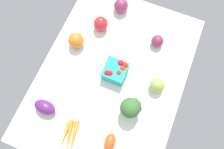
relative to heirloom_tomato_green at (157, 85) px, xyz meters
The scene contains 11 objects.
tablecloth 24.68cm from the heirloom_tomato_green, 96.74° to the left, with size 104.00×76.00×2.00cm, color white.
heirloom_tomato_green is the anchor object (origin of this frame).
red_onion_center 25.63cm from the heirloom_tomato_green, 18.03° to the left, with size 6.88×6.88×6.88cm, color #7B2A4B.
bell_pepper_red 46.71cm from the heirloom_tomato_green, 61.74° to the left, with size 8.18×8.18×8.78cm, color red.
roma_tomato 37.06cm from the heirloom_tomato_green, 161.19° to the left, with size 8.28×5.27×5.27cm, color #D44F1C.
eggplant 58.12cm from the heirloom_tomato_green, 123.40° to the left, with size 11.29×6.92×6.92cm, color #60246F.
broccoli_head 19.30cm from the heirloom_tomato_green, 153.45° to the left, with size 10.25×10.52×13.18cm.
berry_basket 22.80cm from the heirloom_tomato_green, 92.09° to the left, with size 11.80×11.80×8.31cm.
red_onion_near_basket 51.57cm from the heirloom_tomato_green, 42.68° to the left, with size 8.38×8.38×8.38cm, color #863056.
carrot_bunch 51.13cm from the heirloom_tomato_green, 142.47° to the left, with size 17.66×9.52×2.49cm.
heirloom_tomato_orange 50.08cm from the heirloom_tomato_green, 81.68° to the left, with size 8.78×8.78×8.78cm, color orange.
Camera 1 is at (-35.14, -14.35, 115.35)cm, focal length 35.42 mm.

